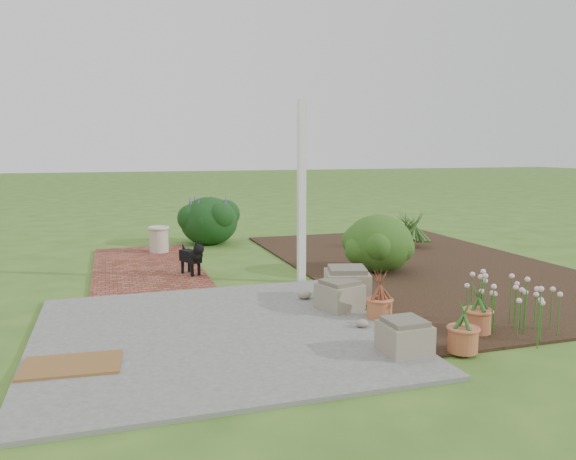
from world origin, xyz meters
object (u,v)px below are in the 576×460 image
object	(u,v)px
black_dog	(192,256)
cream_ceramic_urn	(159,240)
stone_trough_near	(404,338)
evergreen_shrub	(378,242)

from	to	relation	value
black_dog	cream_ceramic_urn	distance (m)	2.02
stone_trough_near	black_dog	bearing A→B (deg)	110.20
black_dog	cream_ceramic_urn	size ratio (longest dim) A/B	1.20
black_dog	evergreen_shrub	distance (m)	2.76
black_dog	evergreen_shrub	xyz separation A→B (m)	(2.71, -0.52, 0.14)
stone_trough_near	cream_ceramic_urn	size ratio (longest dim) A/B	0.91
cream_ceramic_urn	black_dog	bearing A→B (deg)	-81.42
cream_ceramic_urn	evergreen_shrub	xyz separation A→B (m)	(3.01, -2.52, 0.21)
black_dog	evergreen_shrub	world-z (taller)	evergreen_shrub
black_dog	cream_ceramic_urn	bearing A→B (deg)	74.91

